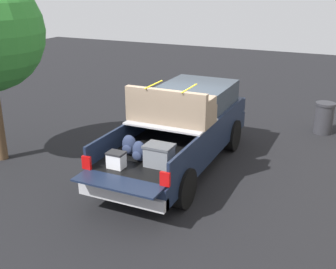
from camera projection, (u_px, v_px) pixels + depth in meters
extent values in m
plane|color=black|center=(178.00, 167.00, 10.67)|extent=(40.00, 40.00, 0.00)
cube|color=#162138|center=(178.00, 144.00, 10.45)|extent=(5.50, 1.92, 0.44)
cube|color=black|center=(157.00, 152.00, 9.35)|extent=(2.80, 1.80, 0.04)
cube|color=#162138|center=(121.00, 137.00, 9.64)|extent=(2.80, 0.06, 0.50)
cube|color=#162138|center=(196.00, 150.00, 8.90)|extent=(2.80, 0.06, 0.50)
cube|color=#162138|center=(181.00, 125.00, 10.43)|extent=(0.06, 1.80, 0.50)
cube|color=#162138|center=(118.00, 183.00, 7.92)|extent=(0.55, 1.80, 0.04)
cube|color=#B2B2B7|center=(171.00, 121.00, 9.83)|extent=(1.25, 1.92, 0.04)
cube|color=#162138|center=(198.00, 112.00, 11.44)|extent=(2.30, 1.92, 0.50)
cube|color=#2D3842|center=(197.00, 94.00, 11.17)|extent=(1.94, 1.76, 0.57)
cube|color=#162138|center=(214.00, 102.00, 12.61)|extent=(0.40, 1.82, 0.38)
cube|color=#B2B2B7|center=(122.00, 195.00, 8.17)|extent=(0.24, 1.92, 0.24)
cube|color=red|center=(87.00, 163.00, 8.43)|extent=(0.06, 0.20, 0.28)
cube|color=red|center=(165.00, 179.00, 7.74)|extent=(0.06, 0.20, 0.28)
cylinder|color=black|center=(175.00, 126.00, 12.36)|extent=(0.87, 0.30, 0.87)
cylinder|color=black|center=(232.00, 135.00, 11.66)|extent=(0.87, 0.30, 0.87)
cylinder|color=black|center=(111.00, 172.00, 9.38)|extent=(0.87, 0.30, 0.87)
cylinder|color=black|center=(183.00, 188.00, 8.68)|extent=(0.87, 0.30, 0.87)
cube|color=slate|center=(159.00, 156.00, 8.57)|extent=(0.40, 0.55, 0.41)
cube|color=#505359|center=(159.00, 146.00, 8.49)|extent=(0.44, 0.59, 0.05)
ellipsoid|color=#283351|center=(139.00, 151.00, 8.78)|extent=(0.20, 0.31, 0.45)
ellipsoid|color=#283351|center=(137.00, 156.00, 8.71)|extent=(0.09, 0.22, 0.20)
ellipsoid|color=#283351|center=(130.00, 145.00, 9.12)|extent=(0.20, 0.35, 0.45)
ellipsoid|color=#283351|center=(127.00, 149.00, 9.05)|extent=(0.09, 0.25, 0.20)
cube|color=white|center=(116.00, 161.00, 8.50)|extent=(0.26, 0.34, 0.30)
cube|color=#262628|center=(116.00, 153.00, 8.44)|extent=(0.28, 0.36, 0.04)
cube|color=#84705B|center=(171.00, 112.00, 9.75)|extent=(0.80, 1.99, 0.42)
cube|color=#84705B|center=(165.00, 99.00, 9.34)|extent=(0.16, 1.99, 0.40)
cube|color=#84705B|center=(138.00, 94.00, 10.04)|extent=(0.56, 0.20, 0.22)
cube|color=#84705B|center=(208.00, 103.00, 9.33)|extent=(0.56, 0.20, 0.22)
cube|color=yellow|center=(154.00, 84.00, 9.72)|extent=(0.90, 0.03, 0.02)
cube|color=yellow|center=(189.00, 88.00, 9.36)|extent=(0.90, 0.03, 0.02)
cylinder|color=#2D2D33|center=(324.00, 119.00, 12.94)|extent=(0.56, 0.56, 0.90)
cylinder|color=#2D2D33|center=(326.00, 104.00, 12.77)|extent=(0.60, 0.60, 0.08)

